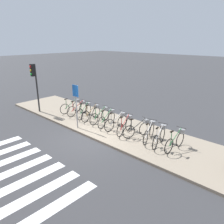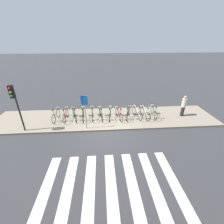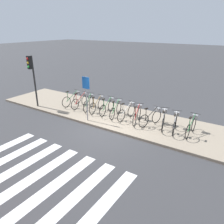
{
  "view_description": "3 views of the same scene",
  "coord_description": "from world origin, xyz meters",
  "px_view_note": "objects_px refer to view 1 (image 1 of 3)",
  "views": [
    {
      "loc": [
        7.44,
        -6.43,
        4.68
      ],
      "look_at": [
        0.64,
        0.89,
        1.32
      ],
      "focal_mm": 35.0,
      "sensor_mm": 36.0,
      "label": 1
    },
    {
      "loc": [
        -0.28,
        -8.41,
        5.57
      ],
      "look_at": [
        0.37,
        0.38,
        1.24
      ],
      "focal_mm": 24.0,
      "sensor_mm": 36.0,
      "label": 2
    },
    {
      "loc": [
        5.55,
        -7.95,
        4.78
      ],
      "look_at": [
        -0.18,
        0.88,
        0.65
      ],
      "focal_mm": 35.0,
      "sensor_mm": 36.0,
      "label": 3
    }
  ],
  "objects_px": {
    "parked_bicycle_3": "(92,113)",
    "parked_bicycle_6": "(117,121)",
    "parked_bicycle_4": "(101,115)",
    "parked_bicycle_8": "(139,128)",
    "parked_bicycle_5": "(108,118)",
    "parked_bicycle_9": "(150,131)",
    "traffic_light": "(34,78)",
    "parked_bicycle_0": "(72,106)",
    "parked_bicycle_2": "(85,110)",
    "parked_bicycle_10": "(160,136)",
    "parked_bicycle_11": "(176,140)",
    "parked_bicycle_7": "(125,125)",
    "sign_post": "(76,99)",
    "parked_bicycle_1": "(79,108)"
  },
  "relations": [
    {
      "from": "parked_bicycle_0",
      "to": "parked_bicycle_7",
      "type": "distance_m",
      "value": 4.62
    },
    {
      "from": "parked_bicycle_8",
      "to": "parked_bicycle_1",
      "type": "bearing_deg",
      "value": 179.29
    },
    {
      "from": "parked_bicycle_6",
      "to": "sign_post",
      "type": "bearing_deg",
      "value": -140.66
    },
    {
      "from": "parked_bicycle_6",
      "to": "sign_post",
      "type": "relative_size",
      "value": 0.68
    },
    {
      "from": "parked_bicycle_0",
      "to": "parked_bicycle_2",
      "type": "relative_size",
      "value": 1.04
    },
    {
      "from": "parked_bicycle_5",
      "to": "parked_bicycle_11",
      "type": "height_order",
      "value": "same"
    },
    {
      "from": "parked_bicycle_5",
      "to": "parked_bicycle_8",
      "type": "xyz_separation_m",
      "value": [
        2.1,
        -0.0,
        0.0
      ]
    },
    {
      "from": "parked_bicycle_6",
      "to": "parked_bicycle_11",
      "type": "xyz_separation_m",
      "value": [
        3.36,
        0.02,
        0.0
      ]
    },
    {
      "from": "parked_bicycle_6",
      "to": "traffic_light",
      "type": "distance_m",
      "value": 6.16
    },
    {
      "from": "parked_bicycle_5",
      "to": "traffic_light",
      "type": "relative_size",
      "value": 0.51
    },
    {
      "from": "parked_bicycle_0",
      "to": "parked_bicycle_10",
      "type": "xyz_separation_m",
      "value": [
        6.6,
        -0.15,
        0.0
      ]
    },
    {
      "from": "parked_bicycle_5",
      "to": "parked_bicycle_10",
      "type": "xyz_separation_m",
      "value": [
        3.32,
        -0.07,
        0.0
      ]
    },
    {
      "from": "parked_bicycle_7",
      "to": "parked_bicycle_8",
      "type": "distance_m",
      "value": 0.76
    },
    {
      "from": "parked_bicycle_3",
      "to": "parked_bicycle_9",
      "type": "height_order",
      "value": "same"
    },
    {
      "from": "parked_bicycle_4",
      "to": "sign_post",
      "type": "xyz_separation_m",
      "value": [
        -0.33,
        -1.45,
        1.16
      ]
    },
    {
      "from": "parked_bicycle_7",
      "to": "parked_bicycle_8",
      "type": "xyz_separation_m",
      "value": [
        0.76,
        0.1,
        0.0
      ]
    },
    {
      "from": "parked_bicycle_5",
      "to": "parked_bicycle_0",
      "type": "bearing_deg",
      "value": 178.49
    },
    {
      "from": "parked_bicycle_2",
      "to": "parked_bicycle_11",
      "type": "relative_size",
      "value": 0.96
    },
    {
      "from": "parked_bicycle_3",
      "to": "parked_bicycle_5",
      "type": "bearing_deg",
      "value": -2.06
    },
    {
      "from": "parked_bicycle_7",
      "to": "traffic_light",
      "type": "xyz_separation_m",
      "value": [
        -6.36,
        -1.32,
        1.8
      ]
    },
    {
      "from": "parked_bicycle_2",
      "to": "parked_bicycle_8",
      "type": "height_order",
      "value": "same"
    },
    {
      "from": "parked_bicycle_3",
      "to": "parked_bicycle_9",
      "type": "bearing_deg",
      "value": -0.38
    },
    {
      "from": "parked_bicycle_10",
      "to": "sign_post",
      "type": "xyz_separation_m",
      "value": [
        -4.28,
        -1.29,
        1.16
      ]
    },
    {
      "from": "parked_bicycle_5",
      "to": "parked_bicycle_8",
      "type": "distance_m",
      "value": 2.1
    },
    {
      "from": "parked_bicycle_2",
      "to": "parked_bicycle_4",
      "type": "relative_size",
      "value": 0.96
    },
    {
      "from": "parked_bicycle_5",
      "to": "parked_bicycle_11",
      "type": "relative_size",
      "value": 0.99
    },
    {
      "from": "parked_bicycle_3",
      "to": "parked_bicycle_7",
      "type": "relative_size",
      "value": 1.02
    },
    {
      "from": "parked_bicycle_6",
      "to": "parked_bicycle_7",
      "type": "height_order",
      "value": "same"
    },
    {
      "from": "parked_bicycle_4",
      "to": "traffic_light",
      "type": "bearing_deg",
      "value": -161.09
    },
    {
      "from": "parked_bicycle_7",
      "to": "parked_bicycle_9",
      "type": "distance_m",
      "value": 1.38
    },
    {
      "from": "parked_bicycle_1",
      "to": "parked_bicycle_9",
      "type": "bearing_deg",
      "value": -0.4
    },
    {
      "from": "parked_bicycle_3",
      "to": "parked_bicycle_10",
      "type": "height_order",
      "value": "same"
    },
    {
      "from": "parked_bicycle_4",
      "to": "parked_bicycle_10",
      "type": "height_order",
      "value": "same"
    },
    {
      "from": "parked_bicycle_4",
      "to": "parked_bicycle_8",
      "type": "relative_size",
      "value": 1.05
    },
    {
      "from": "parked_bicycle_5",
      "to": "traffic_light",
      "type": "height_order",
      "value": "traffic_light"
    },
    {
      "from": "parked_bicycle_4",
      "to": "parked_bicycle_7",
      "type": "relative_size",
      "value": 1.02
    },
    {
      "from": "parked_bicycle_1",
      "to": "parked_bicycle_9",
      "type": "distance_m",
      "value": 5.3
    },
    {
      "from": "parked_bicycle_3",
      "to": "parked_bicycle_4",
      "type": "bearing_deg",
      "value": 3.7
    },
    {
      "from": "parked_bicycle_0",
      "to": "parked_bicycle_2",
      "type": "distance_m",
      "value": 1.32
    },
    {
      "from": "sign_post",
      "to": "parked_bicycle_10",
      "type": "bearing_deg",
      "value": 16.76
    },
    {
      "from": "parked_bicycle_7",
      "to": "sign_post",
      "type": "distance_m",
      "value": 2.87
    },
    {
      "from": "parked_bicycle_7",
      "to": "parked_bicycle_9",
      "type": "xyz_separation_m",
      "value": [
        1.37,
        0.12,
        0.0
      ]
    },
    {
      "from": "parked_bicycle_9",
      "to": "parked_bicycle_3",
      "type": "bearing_deg",
      "value": 179.62
    },
    {
      "from": "parked_bicycle_5",
      "to": "parked_bicycle_9",
      "type": "distance_m",
      "value": 2.72
    },
    {
      "from": "traffic_light",
      "to": "parked_bicycle_0",
      "type": "bearing_deg",
      "value": 40.66
    },
    {
      "from": "parked_bicycle_3",
      "to": "parked_bicycle_6",
      "type": "height_order",
      "value": "same"
    },
    {
      "from": "parked_bicycle_3",
      "to": "parked_bicycle_4",
      "type": "height_order",
      "value": "same"
    },
    {
      "from": "parked_bicycle_1",
      "to": "parked_bicycle_4",
      "type": "height_order",
      "value": "same"
    },
    {
      "from": "parked_bicycle_6",
      "to": "parked_bicycle_4",
      "type": "bearing_deg",
      "value": 176.42
    },
    {
      "from": "parked_bicycle_4",
      "to": "parked_bicycle_9",
      "type": "distance_m",
      "value": 3.35
    }
  ]
}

